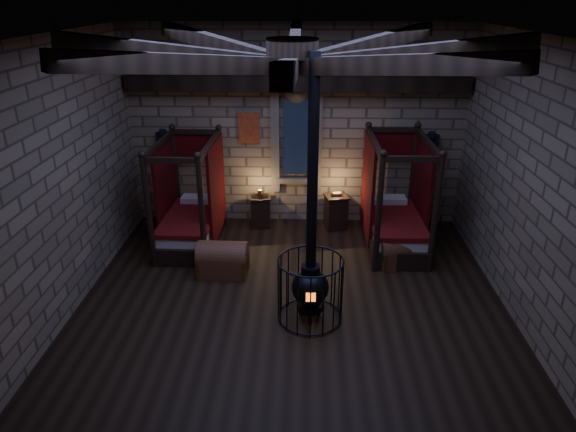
{
  "coord_description": "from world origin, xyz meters",
  "views": [
    {
      "loc": [
        0.19,
        -7.1,
        4.74
      ],
      "look_at": [
        -0.08,
        0.6,
        1.35
      ],
      "focal_mm": 32.0,
      "sensor_mm": 36.0,
      "label": 1
    }
  ],
  "objects_px": {
    "trunk_left": "(223,260)",
    "trunk_right": "(399,251)",
    "bed_right": "(394,220)",
    "stove": "(310,284)",
    "bed_left": "(191,218)"
  },
  "relations": [
    {
      "from": "trunk_left",
      "to": "stove",
      "type": "relative_size",
      "value": 0.22
    },
    {
      "from": "bed_left",
      "to": "trunk_right",
      "type": "distance_m",
      "value": 4.16
    },
    {
      "from": "bed_right",
      "to": "trunk_right",
      "type": "distance_m",
      "value": 0.88
    },
    {
      "from": "bed_right",
      "to": "stove",
      "type": "xyz_separation_m",
      "value": [
        -1.69,
        -2.65,
        0.08
      ]
    },
    {
      "from": "bed_left",
      "to": "trunk_left",
      "type": "bearing_deg",
      "value": -55.72
    },
    {
      "from": "bed_right",
      "to": "stove",
      "type": "relative_size",
      "value": 0.54
    },
    {
      "from": "bed_right",
      "to": "trunk_left",
      "type": "bearing_deg",
      "value": -158.8
    },
    {
      "from": "bed_right",
      "to": "trunk_left",
      "type": "relative_size",
      "value": 2.42
    },
    {
      "from": "bed_right",
      "to": "trunk_left",
      "type": "height_order",
      "value": "bed_right"
    },
    {
      "from": "trunk_left",
      "to": "trunk_right",
      "type": "height_order",
      "value": "trunk_left"
    },
    {
      "from": "trunk_right",
      "to": "stove",
      "type": "relative_size",
      "value": 0.23
    },
    {
      "from": "bed_left",
      "to": "trunk_right",
      "type": "xyz_separation_m",
      "value": [
        4.07,
        -0.81,
        -0.26
      ]
    },
    {
      "from": "bed_left",
      "to": "bed_right",
      "type": "relative_size",
      "value": 0.97
    },
    {
      "from": "trunk_right",
      "to": "trunk_left",
      "type": "bearing_deg",
      "value": 172.25
    },
    {
      "from": "trunk_left",
      "to": "bed_right",
      "type": "bearing_deg",
      "value": 23.95
    }
  ]
}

